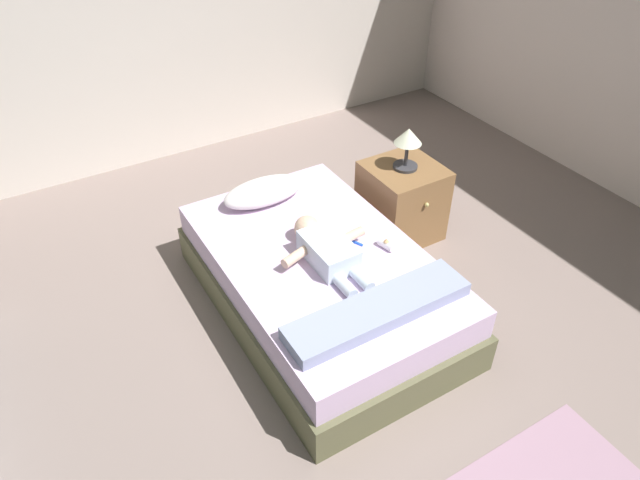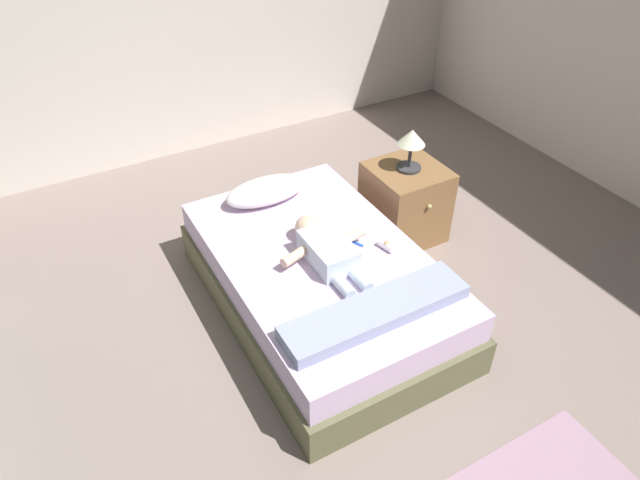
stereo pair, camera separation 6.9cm
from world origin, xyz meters
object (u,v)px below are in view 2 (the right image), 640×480
object	(u,v)px
baby_bottle	(387,245)
baby	(325,248)
nightstand	(405,202)
lamp	(411,142)
bed	(320,282)
pillow	(266,191)
toothbrush	(352,241)

from	to	relation	value
baby_bottle	baby	bearing A→B (deg)	163.31
nightstand	lamp	distance (m)	0.47
bed	pillow	bearing A→B (deg)	92.81
toothbrush	baby_bottle	world-z (taller)	baby_bottle
baby	baby_bottle	world-z (taller)	baby
toothbrush	nightstand	distance (m)	0.77
lamp	baby	bearing A→B (deg)	-154.68
baby_bottle	nightstand	bearing A→B (deg)	44.66
pillow	baby_bottle	world-z (taller)	pillow
pillow	nightstand	distance (m)	0.97
toothbrush	nightstand	size ratio (longest dim) A/B	0.25
lamp	bed	bearing A→B (deg)	-157.36
bed	nightstand	size ratio (longest dim) A/B	3.35
pillow	baby	distance (m)	0.69
bed	lamp	xyz separation A→B (m)	(0.87, 0.36, 0.53)
lamp	pillow	bearing A→B (deg)	162.65
pillow	baby_bottle	size ratio (longest dim) A/B	4.94
lamp	baby_bottle	bearing A→B (deg)	-135.34
nightstand	baby_bottle	world-z (taller)	nightstand
nightstand	baby_bottle	size ratio (longest dim) A/B	4.88
lamp	baby_bottle	size ratio (longest dim) A/B	2.60
bed	pillow	size ratio (longest dim) A/B	3.31
pillow	toothbrush	bearing A→B (deg)	-68.91
pillow	baby	bearing A→B (deg)	-86.65
lamp	nightstand	bearing A→B (deg)	-90.00
baby	nightstand	world-z (taller)	baby
pillow	lamp	distance (m)	0.98
nightstand	baby_bottle	xyz separation A→B (m)	(-0.52, -0.51, 0.18)
lamp	baby_bottle	distance (m)	0.78
toothbrush	nightstand	world-z (taller)	nightstand
bed	baby_bottle	bearing A→B (deg)	-22.72
pillow	nightstand	world-z (taller)	pillow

